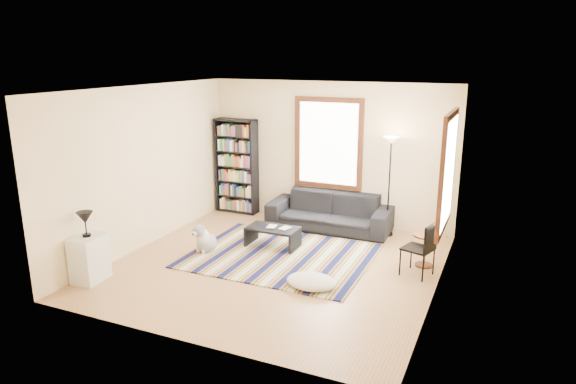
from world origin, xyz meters
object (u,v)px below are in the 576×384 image
at_px(coffee_table, 273,237).
at_px(floor_cushion, 311,281).
at_px(side_table, 425,250).
at_px(folding_chair, 418,249).
at_px(bookshelf, 237,166).
at_px(white_cabinet, 89,259).
at_px(floor_lamp, 389,187).
at_px(sofa, 329,212).
at_px(dog, 206,237).

xyz_separation_m(coffee_table, floor_cushion, (1.22, -1.25, -0.09)).
bearing_deg(side_table, folding_chair, -97.19).
height_order(bookshelf, side_table, bookshelf).
xyz_separation_m(floor_cushion, white_cabinet, (-3.13, -1.11, 0.26)).
xyz_separation_m(floor_cushion, floor_lamp, (0.48, 2.69, 0.84)).
bearing_deg(floor_lamp, sofa, -174.86).
bearing_deg(bookshelf, sofa, -7.04).
bearing_deg(sofa, coffee_table, -115.06).
bearing_deg(floor_cushion, folding_chair, 38.91).
distance_m(sofa, dog, 2.52).
relative_size(side_table, folding_chair, 0.63).
height_order(coffee_table, floor_cushion, coffee_table).
xyz_separation_m(floor_cushion, dog, (-2.16, 0.58, 0.17)).
height_order(floor_cushion, side_table, side_table).
bearing_deg(side_table, dog, -166.01).
xyz_separation_m(sofa, side_table, (2.00, -1.12, -0.08)).
relative_size(floor_cushion, folding_chair, 0.87).
height_order(floor_cushion, floor_lamp, floor_lamp).
bearing_deg(coffee_table, folding_chair, -4.19).
relative_size(side_table, dog, 1.02).
xyz_separation_m(coffee_table, folding_chair, (2.54, -0.19, 0.25)).
xyz_separation_m(bookshelf, white_cabinet, (-0.31, -3.96, -0.65)).
distance_m(bookshelf, dog, 2.48).
xyz_separation_m(sofa, floor_cushion, (0.63, -2.59, -0.25)).
relative_size(sofa, folding_chair, 2.75).
height_order(bookshelf, dog, bookshelf).
bearing_deg(folding_chair, dog, -155.38).
bearing_deg(floor_cushion, side_table, 46.85).
bearing_deg(sofa, bookshelf, 171.62).
height_order(floor_lamp, side_table, floor_lamp).
distance_m(coffee_table, white_cabinet, 3.04).
height_order(floor_lamp, folding_chair, floor_lamp).
relative_size(floor_lamp, side_table, 3.44).
bearing_deg(dog, white_cabinet, -110.52).
bearing_deg(dog, coffee_table, 44.72).
relative_size(floor_cushion, dog, 1.42).
xyz_separation_m(bookshelf, floor_cushion, (2.82, -2.86, -0.91)).
bearing_deg(white_cabinet, floor_lamp, 42.39).
distance_m(bookshelf, coffee_table, 2.41).
relative_size(floor_cushion, white_cabinet, 1.07).
height_order(sofa, folding_chair, folding_chair).
bearing_deg(sofa, side_table, -30.62).
height_order(bookshelf, floor_lamp, bookshelf).
distance_m(floor_lamp, dog, 3.44).
bearing_deg(white_cabinet, folding_chair, 21.99).
distance_m(coffee_table, folding_chair, 2.56).
xyz_separation_m(sofa, white_cabinet, (-2.50, -3.69, 0.00)).
bearing_deg(sofa, white_cabinet, -125.42).
distance_m(bookshelf, side_table, 4.47).
xyz_separation_m(coffee_table, white_cabinet, (-1.91, -2.36, 0.17)).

